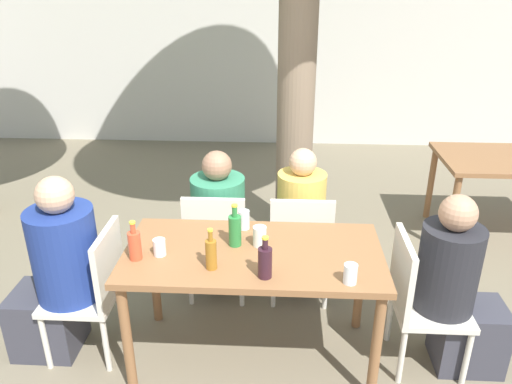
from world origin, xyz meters
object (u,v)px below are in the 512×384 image
soda_bottle_2 (135,245)px  drinking_glass_0 (160,247)px  wine_bottle_1 (265,262)px  patio_chair_1 (418,297)px  amber_bottle_3 (211,253)px  green_bottle_0 (235,230)px  person_seated_3 (300,225)px  drinking_glass_3 (260,236)px  dining_table_front (253,264)px  patio_chair_3 (301,243)px  drinking_glass_2 (244,220)px  drinking_glass_1 (350,274)px  person_seated_0 (58,276)px  person_seated_1 (458,294)px  patio_chair_0 (94,286)px  patio_chair_2 (217,240)px  person_seated_2 (220,224)px

soda_bottle_2 → drinking_glass_0: bearing=21.3°
wine_bottle_1 → patio_chair_1: bearing=16.0°
wine_bottle_1 → amber_bottle_3: 0.31m
green_bottle_0 → person_seated_3: bearing=61.7°
patio_chair_1 → drinking_glass_3: (-0.96, 0.07, 0.35)m
dining_table_front → drinking_glass_0: (-0.54, -0.07, 0.14)m
patio_chair_3 → drinking_glass_2: (-0.38, -0.34, 0.35)m
patio_chair_1 → person_seated_3: 1.10m
person_seated_3 → drinking_glass_1: size_ratio=10.50×
patio_chair_1 → soda_bottle_2: (-1.67, -0.12, 0.38)m
person_seated_0 → drinking_glass_2: 1.21m
person_seated_1 → drinking_glass_1: size_ratio=10.58×
drinking_glass_1 → drinking_glass_2: 0.84m
drinking_glass_0 → patio_chair_3: bearing=39.1°
patio_chair_0 → patio_chair_2: 0.93m
person_seated_2 → person_seated_3: (0.61, 0.00, 0.01)m
drinking_glass_2 → drinking_glass_3: size_ratio=1.02×
soda_bottle_2 → drinking_glass_1: bearing=-8.3°
drinking_glass_0 → soda_bottle_2: bearing=-158.7°
patio_chair_3 → drinking_glass_3: size_ratio=7.14×
person_seated_0 → patio_chair_1: bearing=90.0°
dining_table_front → patio_chair_0: (-1.00, 0.00, -0.19)m
patio_chair_2 → person_seated_3: size_ratio=0.76×
patio_chair_0 → soda_bottle_2: (0.33, -0.12, 0.38)m
patio_chair_0 → amber_bottle_3: 0.89m
person_seated_3 → drinking_glass_0: (-0.85, -0.92, 0.31)m
person_seated_3 → amber_bottle_3: person_seated_3 is taller
patio_chair_0 → person_seated_3: 1.56m
person_seated_0 → drinking_glass_3: person_seated_0 is taller
patio_chair_0 → amber_bottle_3: size_ratio=3.57×
wine_bottle_1 → amber_bottle_3: bearing=167.4°
person_seated_1 → patio_chair_0: bearing=90.0°
person_seated_2 → green_bottle_0: 0.89m
patio_chair_2 → drinking_glass_1: drinking_glass_1 is taller
patio_chair_2 → drinking_glass_0: (-0.23, -0.69, 0.34)m
patio_chair_1 → drinking_glass_3: size_ratio=7.14×
drinking_glass_2 → person_seated_2: bearing=112.2°
wine_bottle_1 → drinking_glass_3: (-0.04, 0.34, -0.03)m
dining_table_front → person_seated_3: bearing=70.2°
person_seated_3 → soda_bottle_2: size_ratio=4.82×
wine_bottle_1 → soda_bottle_2: 0.76m
patio_chair_3 → patio_chair_1: bearing=138.2°
patio_chair_0 → green_bottle_0: size_ratio=3.27×
patio_chair_0 → drinking_glass_1: size_ratio=7.98×
person_seated_0 → wine_bottle_1: person_seated_0 is taller
patio_chair_0 → person_seated_0: 0.23m
person_seated_2 → drinking_glass_0: bearing=75.7°
drinking_glass_2 → wine_bottle_1: bearing=-74.2°
dining_table_front → drinking_glass_1: drinking_glass_1 is taller
green_bottle_0 → wine_bottle_1: size_ratio=1.09×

